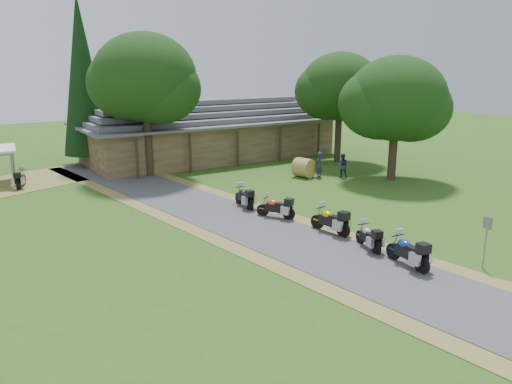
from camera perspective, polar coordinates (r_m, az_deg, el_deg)
ground at (r=20.27m, az=11.43°, el=-8.28°), size 120.00×120.00×0.00m
driveway at (r=22.81m, az=3.55°, el=-5.39°), size 51.95×51.95×0.00m
lodge at (r=42.29m, az=-5.23°, el=7.22°), size 21.40×9.40×4.90m
motorcycle_row_a at (r=20.46m, az=16.95°, el=-6.35°), size 0.83×2.05×1.37m
motorcycle_row_b at (r=21.94m, az=12.73°, el=-4.90°), size 1.00×1.82×1.19m
motorcycle_row_c at (r=23.60m, az=8.47°, el=-3.07°), size 0.96×2.10×1.38m
motorcycle_row_d at (r=25.63m, az=2.27°, el=-1.63°), size 1.50×1.89×1.27m
motorcycle_row_e at (r=27.56m, az=-1.37°, el=-0.46°), size 0.79×1.91×1.27m
motorcycle_carport_a at (r=35.48m, az=-25.30°, el=1.50°), size 1.20×1.92×1.25m
person_a at (r=35.05m, az=7.20°, el=3.37°), size 0.74×0.67×2.12m
person_b at (r=35.29m, az=9.82°, el=3.23°), size 0.68×0.61×1.98m
hay_bale at (r=35.12m, az=5.49°, el=2.79°), size 1.63×1.55×1.34m
sign_post at (r=21.18m, az=24.74°, el=-5.28°), size 0.38×0.06×2.12m
oak_lodge_left at (r=35.59m, az=-12.48°, el=10.58°), size 7.05×7.05×11.06m
oak_lodge_right at (r=40.58m, az=9.52°, el=10.20°), size 6.24×6.24×9.70m
oak_driveway at (r=34.92m, az=15.64°, el=8.51°), size 6.62×6.62×8.86m
cedar_near at (r=40.54m, az=-19.16°, el=11.81°), size 3.59×3.59×12.82m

